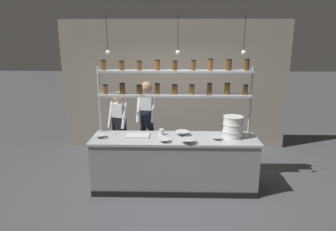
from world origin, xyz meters
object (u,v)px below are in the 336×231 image
chef_left (119,126)px  prep_bowl_near_left (165,141)px  prep_bowl_far_left (182,133)px  cutting_board (138,136)px  container_stack (233,127)px  serving_cup_front (162,132)px  chef_center (147,119)px  prep_bowl_near_right (217,138)px  prep_bowl_center_front (188,141)px  prep_bowl_center_back (101,136)px  spice_shelf_unit (175,85)px

chef_left → prep_bowl_near_left: chef_left is taller
prep_bowl_far_left → cutting_board: bearing=-173.6°
container_stack → serving_cup_front: size_ratio=3.64×
container_stack → cutting_board: (-1.62, 0.02, -0.17)m
chef_center → prep_bowl_near_right: 1.54m
prep_bowl_far_left → chef_center: bearing=135.1°
prep_bowl_far_left → serving_cup_front: 0.36m
prep_bowl_near_right → cutting_board: bearing=173.5°
prep_bowl_center_front → prep_bowl_center_back: bearing=170.5°
serving_cup_front → container_stack: bearing=-5.6°
cutting_board → prep_bowl_near_right: (1.33, -0.15, 0.01)m
serving_cup_front → spice_shelf_unit: bearing=37.6°
chef_left → cutting_board: bearing=-40.8°
chef_left → cutting_board: 0.83m
chef_left → prep_bowl_near_left: size_ratio=8.26×
prep_bowl_center_back → prep_bowl_near_right: size_ratio=1.13×
prep_bowl_near_left → serving_cup_front: size_ratio=1.87×
spice_shelf_unit → cutting_board: spice_shelf_unit is taller
cutting_board → prep_bowl_near_right: bearing=-6.5°
prep_bowl_far_left → prep_bowl_center_front: bearing=-79.3°
chef_left → serving_cup_front: size_ratio=15.48×
chef_left → cutting_board: chef_left is taller
container_stack → prep_bowl_far_left: (-0.85, 0.11, -0.15)m
cutting_board → serving_cup_front: serving_cup_front is taller
chef_center → cutting_board: chef_center is taller
spice_shelf_unit → container_stack: bearing=-16.8°
prep_bowl_near_left → prep_bowl_center_front: size_ratio=0.75×
chef_left → prep_bowl_near_left: 1.35m
chef_left → prep_bowl_center_back: chef_left is taller
container_stack → prep_bowl_near_left: container_stack is taller
chef_left → prep_bowl_center_front: bearing=-22.0°
spice_shelf_unit → prep_bowl_near_left: size_ratio=14.17×
prep_bowl_center_front → serving_cup_front: serving_cup_front is taller
chef_left → chef_center: 0.56m
spice_shelf_unit → prep_bowl_near_right: (0.70, -0.43, -0.82)m
spice_shelf_unit → prep_bowl_center_back: 1.54m
prep_bowl_center_back → container_stack: bearing=1.7°
prep_bowl_center_back → prep_bowl_center_front: bearing=-9.5°
spice_shelf_unit → chef_center: bearing=138.5°
prep_bowl_center_back → prep_bowl_far_left: (1.38, 0.17, 0.01)m
cutting_board → chef_center: bearing=83.1°
container_stack → prep_bowl_far_left: size_ratio=1.48×
prep_bowl_near_right → serving_cup_front: 0.96m
prep_bowl_near_right → prep_bowl_far_left: 0.62m
prep_bowl_center_front → serving_cup_front: bearing=135.3°
prep_bowl_near_right → chef_center: bearing=143.8°
cutting_board → serving_cup_front: size_ratio=3.94×
cutting_board → prep_bowl_center_back: prep_bowl_center_back is taller
prep_bowl_center_back → prep_bowl_far_left: bearing=7.1°
container_stack → prep_bowl_center_back: container_stack is taller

